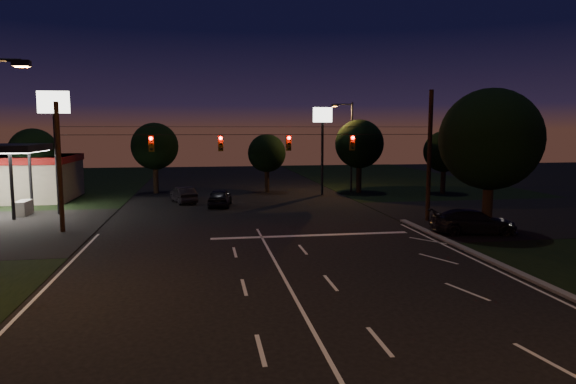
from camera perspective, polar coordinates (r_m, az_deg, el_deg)
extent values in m
plane|color=black|center=(19.49, 0.98, -12.02)|extent=(140.00, 140.00, 0.00)
cube|color=black|center=(41.82, 24.65, -2.37)|extent=(20.00, 16.00, 0.02)
cube|color=silver|center=(14.08, 5.67, -19.82)|extent=(0.14, 40.00, 0.01)
cube|color=silver|center=(30.94, 2.60, -4.84)|extent=(12.00, 0.50, 0.01)
cylinder|color=black|center=(37.05, 15.21, -3.11)|extent=(0.30, 0.30, 9.00)
cylinder|color=black|center=(34.81, -23.73, -4.11)|extent=(0.28, 0.28, 8.00)
cylinder|color=black|center=(33.29, -3.70, 6.39)|extent=(24.00, 0.03, 0.03)
cylinder|color=black|center=(33.28, -3.71, 7.25)|extent=(24.00, 0.02, 0.02)
cube|color=#3F3307|center=(33.28, -14.95, 5.22)|extent=(0.32, 0.26, 1.00)
sphere|color=#FF0705|center=(33.11, -14.99, 5.78)|extent=(0.22, 0.22, 0.22)
sphere|color=black|center=(33.12, -14.97, 5.21)|extent=(0.20, 0.20, 0.20)
sphere|color=black|center=(33.13, -14.95, 4.64)|extent=(0.20, 0.20, 0.20)
cube|color=#3F3307|center=(33.15, -7.50, 5.39)|extent=(0.32, 0.26, 1.00)
sphere|color=#FF0705|center=(32.98, -7.50, 5.95)|extent=(0.22, 0.22, 0.22)
sphere|color=black|center=(32.99, -7.49, 5.38)|extent=(0.20, 0.20, 0.20)
sphere|color=black|center=(33.00, -7.48, 4.81)|extent=(0.20, 0.20, 0.20)
cube|color=#3F3307|center=(33.59, 0.06, 5.47)|extent=(0.32, 0.26, 1.00)
sphere|color=#FF0705|center=(33.42, 0.11, 6.03)|extent=(0.22, 0.22, 0.22)
sphere|color=black|center=(33.43, 0.11, 5.46)|extent=(0.20, 0.20, 0.20)
sphere|color=black|center=(33.44, 0.11, 4.89)|extent=(0.20, 0.20, 0.20)
cube|color=#3F3307|center=(34.56, 7.14, 5.46)|extent=(0.32, 0.26, 1.00)
sphere|color=#FF0705|center=(34.40, 7.23, 6.00)|extent=(0.22, 0.22, 0.22)
sphere|color=black|center=(34.41, 7.22, 5.45)|extent=(0.20, 0.20, 0.20)
sphere|color=black|center=(34.42, 7.21, 4.90)|extent=(0.20, 0.20, 0.20)
cube|color=gray|center=(42.62, -27.33, -1.61)|extent=(0.80, 2.00, 1.10)
cylinder|color=black|center=(40.52, -28.34, 0.57)|extent=(0.24, 0.24, 4.80)
cylinder|color=black|center=(44.30, -26.68, 1.14)|extent=(0.24, 0.24, 4.80)
cylinder|color=black|center=(41.59, -24.30, 2.80)|extent=(0.24, 0.24, 7.50)
cube|color=white|center=(41.55, -24.62, 9.07)|extent=(2.20, 0.30, 1.60)
cylinder|color=black|center=(49.52, 3.83, 3.69)|extent=(0.24, 0.24, 7.00)
cube|color=white|center=(49.45, 3.87, 8.55)|extent=(1.80, 0.30, 1.40)
cube|color=black|center=(21.23, -27.52, 12.58)|extent=(0.60, 0.35, 0.22)
cube|color=orange|center=(21.21, -27.50, 12.26)|extent=(0.45, 0.25, 0.04)
cylinder|color=black|center=(52.30, 7.08, 4.92)|extent=(0.20, 0.20, 9.00)
cylinder|color=black|center=(52.08, 6.19, 9.66)|extent=(1.80, 0.12, 0.12)
cube|color=black|center=(51.84, 5.22, 9.57)|extent=(0.60, 0.35, 0.22)
cube|color=orange|center=(51.83, 5.21, 9.44)|extent=(0.45, 0.25, 0.04)
cylinder|color=black|center=(33.06, 21.29, -1.04)|extent=(0.60, 0.60, 4.00)
sphere|color=black|center=(32.78, 21.58, 5.48)|extent=(6.00, 6.00, 6.00)
sphere|color=black|center=(33.48, 22.06, 5.18)|extent=(4.50, 4.50, 4.50)
sphere|color=black|center=(32.74, 20.40, 5.30)|extent=(4.20, 4.20, 4.20)
cylinder|color=black|center=(50.53, -26.25, 0.77)|extent=(0.49, 0.49, 3.00)
sphere|color=black|center=(50.34, -26.43, 3.96)|extent=(4.20, 4.20, 4.20)
sphere|color=black|center=(50.53, -25.86, 3.86)|extent=(3.15, 3.15, 3.15)
sphere|color=black|center=(50.67, -26.81, 3.85)|extent=(2.94, 2.94, 2.94)
cylinder|color=black|center=(52.54, -14.49, 1.62)|extent=(0.52, 0.52, 3.25)
sphere|color=black|center=(52.35, -14.60, 4.95)|extent=(4.60, 4.60, 4.60)
sphere|color=black|center=(52.66, -14.06, 4.83)|extent=(3.45, 3.45, 3.45)
sphere|color=black|center=(52.63, -15.07, 4.83)|extent=(3.22, 3.22, 3.22)
cylinder|color=black|center=(51.75, -2.36, 1.48)|extent=(0.47, 0.47, 2.75)
sphere|color=black|center=(51.56, -2.37, 4.34)|extent=(3.80, 3.80, 3.80)
sphere|color=black|center=(51.90, -1.99, 4.24)|extent=(2.85, 2.85, 2.85)
sphere|color=black|center=(51.71, -2.82, 4.25)|extent=(2.66, 2.66, 2.66)
cylinder|color=black|center=(51.67, 7.88, 1.77)|extent=(0.53, 0.53, 3.40)
sphere|color=black|center=(51.48, 7.94, 5.32)|extent=(4.80, 4.80, 4.80)
sphere|color=black|center=(51.97, 8.32, 5.17)|extent=(3.60, 3.60, 3.60)
sphere|color=black|center=(51.57, 7.35, 5.21)|extent=(3.36, 3.36, 3.36)
cylinder|color=black|center=(52.81, 16.85, 1.38)|extent=(0.48, 0.48, 2.90)
sphere|color=black|center=(52.63, 16.95, 4.33)|extent=(4.00, 4.00, 4.00)
sphere|color=black|center=(53.08, 17.19, 4.22)|extent=(3.00, 3.00, 3.00)
sphere|color=black|center=(52.63, 16.46, 4.25)|extent=(2.80, 2.80, 2.80)
imported|color=black|center=(42.74, -7.58, -0.61)|extent=(2.30, 4.50, 1.47)
imported|color=black|center=(45.35, -11.55, -0.30)|extent=(2.60, 4.45, 1.39)
imported|color=black|center=(33.27, 19.89, -3.11)|extent=(5.41, 2.84, 1.50)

